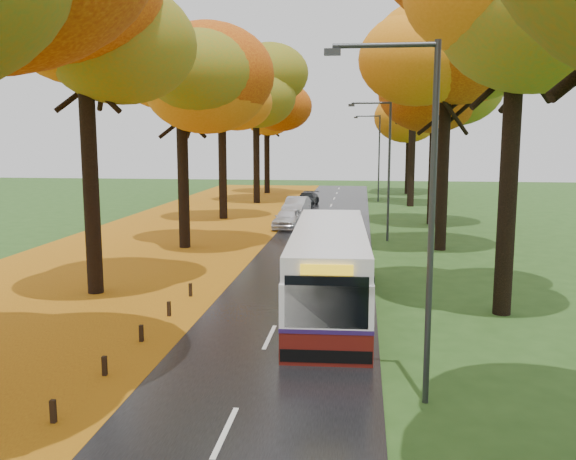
% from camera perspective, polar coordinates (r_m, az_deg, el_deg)
% --- Properties ---
extents(road, '(6.50, 90.00, 0.04)m').
position_cam_1_polar(road, '(31.11, 1.87, -2.38)').
color(road, black).
rests_on(road, ground).
extents(centre_line, '(0.12, 90.00, 0.01)m').
position_cam_1_polar(centre_line, '(31.10, 1.88, -2.33)').
color(centre_line, silver).
rests_on(centre_line, road).
extents(leaf_verge, '(12.00, 90.00, 0.02)m').
position_cam_1_polar(leaf_verge, '(33.12, -13.84, -1.96)').
color(leaf_verge, '#82440B').
rests_on(leaf_verge, ground).
extents(leaf_drift, '(0.90, 90.00, 0.01)m').
position_cam_1_polar(leaf_drift, '(31.51, -3.66, -2.20)').
color(leaf_drift, '#BD7C13').
rests_on(leaf_drift, road).
extents(trees_left, '(9.20, 74.00, 13.88)m').
position_cam_1_polar(trees_left, '(34.12, -10.22, 14.52)').
color(trees_left, black).
rests_on(trees_left, ground).
extents(trees_right, '(9.30, 74.20, 13.96)m').
position_cam_1_polar(trees_right, '(32.85, 15.32, 14.86)').
color(trees_right, black).
rests_on(trees_right, ground).
extents(bollard_row, '(0.11, 23.51, 0.52)m').
position_cam_1_polar(bollard_row, '(13.26, -23.87, -17.69)').
color(bollard_row, black).
rests_on(bollard_row, ground).
extents(streetlamp_near, '(2.45, 0.18, 8.00)m').
position_cam_1_polar(streetlamp_near, '(13.53, 12.30, 3.09)').
color(streetlamp_near, '#333538').
rests_on(streetlamp_near, ground).
extents(streetlamp_mid, '(2.45, 0.18, 8.00)m').
position_cam_1_polar(streetlamp_mid, '(35.46, 9.05, 6.52)').
color(streetlamp_mid, '#333538').
rests_on(streetlamp_mid, ground).
extents(streetlamp_far, '(2.45, 0.18, 8.00)m').
position_cam_1_polar(streetlamp_far, '(57.44, 8.27, 7.33)').
color(streetlamp_far, '#333538').
rests_on(streetlamp_far, ground).
extents(bus, '(2.91, 10.97, 2.86)m').
position_cam_1_polar(bus, '(21.12, 3.90, -3.49)').
color(bus, '#52120C').
rests_on(bus, road).
extents(car_white, '(1.95, 4.07, 1.34)m').
position_cam_1_polar(car_white, '(40.05, 0.00, 1.12)').
color(car_white, silver).
rests_on(car_white, road).
extents(car_silver, '(1.86, 4.48, 1.44)m').
position_cam_1_polar(car_silver, '(46.40, 0.80, 2.22)').
color(car_silver, '#979A9E').
rests_on(car_silver, road).
extents(car_dark, '(2.08, 4.13, 1.15)m').
position_cam_1_polar(car_dark, '(53.74, 1.80, 2.94)').
color(car_dark, black).
rests_on(car_dark, road).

